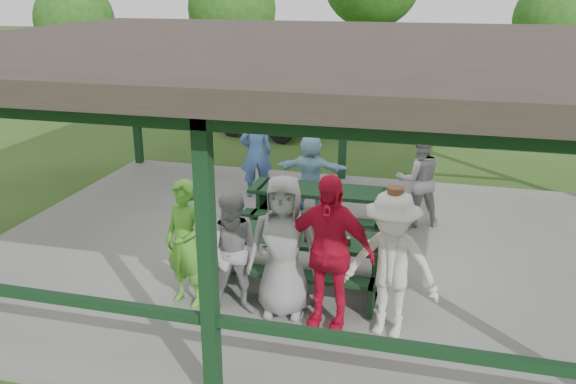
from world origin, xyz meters
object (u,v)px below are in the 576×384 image
(contestant_green, at_px, (186,244))
(spectator_lblue, at_px, (311,172))
(contestant_grey_left, at_px, (236,254))
(contestant_red, at_px, (328,252))
(contestant_white_fedora, at_px, (391,265))
(picnic_table_far, at_px, (321,205))
(picnic_table_near, at_px, (300,254))
(spectator_blue, at_px, (256,154))
(pickup_truck, at_px, (420,105))
(farm_trailer, at_px, (269,114))
(spectator_grey, at_px, (419,179))
(contestant_grey_mid, at_px, (283,247))

(contestant_green, height_order, spectator_lblue, contestant_green)
(contestant_grey_left, height_order, contestant_red, contestant_red)
(contestant_white_fedora, bearing_deg, picnic_table_far, 126.88)
(picnic_table_near, bearing_deg, spectator_lblue, 99.73)
(contestant_green, relative_size, contestant_grey_left, 1.03)
(spectator_blue, xyz_separation_m, pickup_truck, (2.75, 7.33, -0.29))
(contestant_grey_left, bearing_deg, farm_trailer, 91.38)
(spectator_grey, bearing_deg, contestant_grey_mid, 48.82)
(contestant_green, xyz_separation_m, spectator_grey, (2.74, 3.57, -0.03))
(contestant_green, distance_m, contestant_red, 1.87)
(picnic_table_far, height_order, contestant_grey_mid, contestant_grey_mid)
(contestant_grey_mid, xyz_separation_m, spectator_lblue, (-0.49, 3.77, -0.19))
(picnic_table_near, distance_m, spectator_grey, 3.09)
(picnic_table_near, relative_size, contestant_green, 1.48)
(picnic_table_near, relative_size, spectator_grey, 1.53)
(contestant_green, relative_size, contestant_grey_mid, 0.92)
(contestant_grey_mid, height_order, farm_trailer, contestant_grey_mid)
(contestant_grey_left, distance_m, farm_trailer, 10.01)
(spectator_blue, bearing_deg, spectator_lblue, 135.85)
(contestant_green, relative_size, spectator_grey, 1.03)
(contestant_grey_left, xyz_separation_m, contestant_white_fedora, (1.90, -0.01, 0.09))
(picnic_table_far, xyz_separation_m, contestant_green, (-1.19, -2.85, 0.37))
(spectator_blue, relative_size, pickup_truck, 0.36)
(contestant_green, height_order, spectator_blue, spectator_blue)
(contestant_grey_mid, height_order, contestant_red, contestant_red)
(pickup_truck, bearing_deg, contestant_grey_mid, 158.41)
(spectator_blue, relative_size, spectator_grey, 1.06)
(picnic_table_near, height_order, picnic_table_far, same)
(pickup_truck, bearing_deg, picnic_table_far, 156.18)
(contestant_green, xyz_separation_m, contestant_grey_left, (0.71, -0.08, -0.03))
(picnic_table_near, relative_size, spectator_blue, 1.44)
(contestant_white_fedora, bearing_deg, spectator_grey, 99.09)
(picnic_table_far, bearing_deg, spectator_grey, 24.85)
(spectator_lblue, relative_size, farm_trailer, 0.42)
(pickup_truck, xyz_separation_m, farm_trailer, (-4.06, -1.98, -0.08))
(contestant_white_fedora, relative_size, farm_trailer, 0.54)
(picnic_table_far, relative_size, contestant_green, 1.41)
(pickup_truck, bearing_deg, spectator_lblue, 152.35)
(spectator_grey, distance_m, farm_trailer, 7.52)
(contestant_grey_left, distance_m, spectator_grey, 4.17)
(picnic_table_far, xyz_separation_m, contestant_white_fedora, (1.42, -2.94, 0.43))
(contestant_green, bearing_deg, pickup_truck, 94.18)
(picnic_table_near, xyz_separation_m, spectator_blue, (-1.70, 3.43, 0.39))
(contestant_grey_mid, relative_size, spectator_lblue, 1.27)
(contestant_grey_left, height_order, contestant_grey_mid, contestant_grey_mid)
(farm_trailer, bearing_deg, picnic_table_far, -51.37)
(picnic_table_far, bearing_deg, farm_trailer, 113.18)
(picnic_table_near, height_order, contestant_green, contestant_green)
(picnic_table_near, bearing_deg, contestant_red, -58.89)
(contestant_white_fedora, relative_size, spectator_grey, 1.14)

